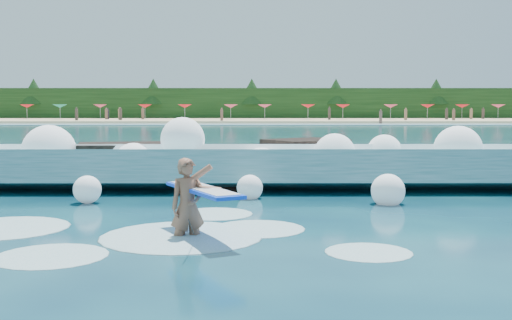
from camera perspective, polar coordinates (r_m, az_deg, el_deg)
The scene contains 11 objects.
ground at distance 12.83m, azimuth -6.73°, elevation -6.12°, with size 200.00×200.00×0.00m, color #07233C.
beach at distance 90.55m, azimuth -1.09°, elevation 3.51°, with size 140.00×20.00×0.40m, color tan.
wet_band at distance 79.56m, azimuth -1.21°, elevation 3.20°, with size 140.00×5.00×0.08m, color silver.
treeline at distance 100.52m, azimuth -1.00°, elevation 4.97°, with size 140.00×4.00×5.00m, color black.
breaking_wave at distance 18.90m, azimuth -2.86°, elevation -0.81°, with size 18.63×2.87×1.61m.
rock_cluster at distance 20.03m, azimuth -4.31°, elevation -0.65°, with size 8.72×3.71×1.60m.
surfer_with_board at distance 11.77m, azimuth -5.76°, elevation -3.83°, with size 1.62×2.93×1.80m.
wave_spray at distance 18.71m, azimuth -4.54°, elevation 0.43°, with size 15.54×4.43×2.18m.
surf_foam at distance 12.49m, azimuth -10.03°, elevation -6.47°, with size 8.93×5.84×0.15m.
beach_umbrellas at distance 92.09m, azimuth -1.04°, elevation 4.81°, with size 110.78×6.62×0.50m.
beachgoers at distance 86.80m, azimuth -2.63°, elevation 4.06°, with size 96.16×8.52×1.93m.
Camera 1 is at (1.46, -12.51, 2.45)m, focal length 45.00 mm.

